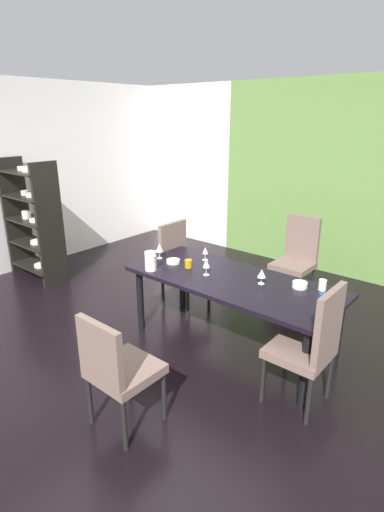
{
  "coord_description": "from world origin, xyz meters",
  "views": [
    {
      "loc": [
        2.68,
        -2.3,
        2.16
      ],
      "look_at": [
        0.3,
        0.53,
        0.85
      ],
      "focal_mm": 28.0,
      "sensor_mm": 36.0,
      "label": 1
    }
  ],
  "objects_px": {
    "wine_glass_near_window": "(159,248)",
    "chair_head_near": "(116,367)",
    "serving_bowl_right": "(173,261)",
    "chair_left_far": "(180,264)",
    "serving_bowl_near_shelf": "(300,285)",
    "cup_north": "(323,298)",
    "chair_right_near": "(311,344)",
    "cup_rear": "(322,285)",
    "chair_head_far": "(297,256)",
    "cup_south": "(188,264)",
    "wine_glass_east": "(262,274)",
    "pitcher_front": "(151,261)",
    "wine_glass_left": "(206,264)",
    "wine_glass_center": "(205,251)",
    "display_shelf": "(33,220)",
    "dining_table": "(232,286)"
  },
  "relations": [
    {
      "from": "chair_left_far",
      "to": "serving_bowl_near_shelf",
      "type": "distance_m",
      "value": 1.52
    },
    {
      "from": "serving_bowl_right",
      "to": "chair_head_near",
      "type": "bearing_deg",
      "value": -62.2
    },
    {
      "from": "wine_glass_east",
      "to": "cup_rear",
      "type": "distance_m",
      "value": 0.53
    },
    {
      "from": "dining_table",
      "to": "cup_rear",
      "type": "relative_size",
      "value": 21.19
    },
    {
      "from": "cup_south",
      "to": "wine_glass_center",
      "type": "bearing_deg",
      "value": 91.5
    },
    {
      "from": "chair_left_far",
      "to": "serving_bowl_near_shelf",
      "type": "height_order",
      "value": "chair_left_far"
    },
    {
      "from": "serving_bowl_right",
      "to": "wine_glass_east",
      "type": "bearing_deg",
      "value": 6.89
    },
    {
      "from": "display_shelf",
      "to": "wine_glass_left",
      "type": "xyz_separation_m",
      "value": [
        2.83,
        0.18,
        0.01
      ]
    },
    {
      "from": "cup_north",
      "to": "cup_rear",
      "type": "xyz_separation_m",
      "value": [
        -0.11,
        0.24,
        0.01
      ]
    },
    {
      "from": "wine_glass_east",
      "to": "serving_bowl_near_shelf",
      "type": "xyz_separation_m",
      "value": [
        0.3,
        0.14,
        -0.07
      ]
    },
    {
      "from": "chair_left_far",
      "to": "chair_right_near",
      "type": "height_order",
      "value": "chair_right_near"
    },
    {
      "from": "serving_bowl_right",
      "to": "cup_north",
      "type": "relative_size",
      "value": 1.65
    },
    {
      "from": "dining_table",
      "to": "wine_glass_east",
      "type": "xyz_separation_m",
      "value": [
        0.26,
        0.07,
        0.18
      ]
    },
    {
      "from": "wine_glass_left",
      "to": "pitcher_front",
      "type": "height_order",
      "value": "pitcher_front"
    },
    {
      "from": "chair_right_near",
      "to": "cup_rear",
      "type": "relative_size",
      "value": 10.6
    },
    {
      "from": "cup_rear",
      "to": "pitcher_front",
      "type": "relative_size",
      "value": 0.5
    },
    {
      "from": "chair_right_near",
      "to": "cup_south",
      "type": "height_order",
      "value": "chair_right_near"
    },
    {
      "from": "chair_left_far",
      "to": "serving_bowl_near_shelf",
      "type": "relative_size",
      "value": 7.86
    },
    {
      "from": "chair_right_near",
      "to": "wine_glass_center",
      "type": "xyz_separation_m",
      "value": [
        -1.45,
        0.56,
        0.27
      ]
    },
    {
      "from": "dining_table",
      "to": "chair_head_far",
      "type": "height_order",
      "value": "chair_head_far"
    },
    {
      "from": "chair_right_near",
      "to": "wine_glass_near_window",
      "type": "relative_size",
      "value": 6.15
    },
    {
      "from": "chair_right_near",
      "to": "wine_glass_near_window",
      "type": "bearing_deg",
      "value": 81.13
    },
    {
      "from": "chair_right_near",
      "to": "cup_north",
      "type": "xyz_separation_m",
      "value": [
        -0.09,
        0.37,
        0.21
      ]
    },
    {
      "from": "cup_south",
      "to": "pitcher_front",
      "type": "xyz_separation_m",
      "value": [
        -0.24,
        -0.29,
        0.06
      ]
    },
    {
      "from": "dining_table",
      "to": "chair_left_far",
      "type": "relative_size",
      "value": 2.01
    },
    {
      "from": "chair_head_near",
      "to": "wine_glass_left",
      "type": "xyz_separation_m",
      "value": [
        -0.26,
        1.33,
        0.32
      ]
    },
    {
      "from": "chair_head_far",
      "to": "wine_glass_center",
      "type": "relative_size",
      "value": 7.18
    },
    {
      "from": "wine_glass_east",
      "to": "cup_north",
      "type": "relative_size",
      "value": 1.63
    },
    {
      "from": "wine_glass_near_window",
      "to": "wine_glass_east",
      "type": "height_order",
      "value": "wine_glass_near_window"
    },
    {
      "from": "display_shelf",
      "to": "wine_glass_center",
      "type": "bearing_deg",
      "value": 11.03
    },
    {
      "from": "wine_glass_near_window",
      "to": "wine_glass_center",
      "type": "height_order",
      "value": "wine_glass_near_window"
    },
    {
      "from": "dining_table",
      "to": "display_shelf",
      "type": "relative_size",
      "value": 1.25
    },
    {
      "from": "chair_right_near",
      "to": "serving_bowl_near_shelf",
      "type": "relative_size",
      "value": 7.88
    },
    {
      "from": "wine_glass_near_window",
      "to": "cup_north",
      "type": "distance_m",
      "value": 1.77
    },
    {
      "from": "wine_glass_center",
      "to": "cup_south",
      "type": "xyz_separation_m",
      "value": [
        0.01,
        -0.28,
        -0.06
      ]
    },
    {
      "from": "serving_bowl_near_shelf",
      "to": "serving_bowl_right",
      "type": "distance_m",
      "value": 1.3
    },
    {
      "from": "chair_right_near",
      "to": "serving_bowl_near_shelf",
      "type": "xyz_separation_m",
      "value": [
        -0.37,
        0.54,
        0.19
      ]
    },
    {
      "from": "display_shelf",
      "to": "chair_left_far",
      "type": "bearing_deg",
      "value": 15.29
    },
    {
      "from": "wine_glass_near_window",
      "to": "wine_glass_left",
      "type": "relative_size",
      "value": 1.02
    },
    {
      "from": "chair_left_far",
      "to": "cup_south",
      "type": "height_order",
      "value": "chair_left_far"
    },
    {
      "from": "chair_head_far",
      "to": "serving_bowl_near_shelf",
      "type": "bearing_deg",
      "value": 116.63
    },
    {
      "from": "chair_head_far",
      "to": "cup_south",
      "type": "bearing_deg",
      "value": 72.41
    },
    {
      "from": "display_shelf",
      "to": "wine_glass_east",
      "type": "height_order",
      "value": "display_shelf"
    },
    {
      "from": "display_shelf",
      "to": "wine_glass_east",
      "type": "bearing_deg",
      "value": 5.74
    },
    {
      "from": "chair_right_near",
      "to": "cup_north",
      "type": "height_order",
      "value": "chair_right_near"
    },
    {
      "from": "cup_north",
      "to": "serving_bowl_near_shelf",
      "type": "bearing_deg",
      "value": 149.58
    },
    {
      "from": "dining_table",
      "to": "chair_right_near",
      "type": "distance_m",
      "value": 1.0
    },
    {
      "from": "chair_head_near",
      "to": "cup_north",
      "type": "relative_size",
      "value": 10.58
    },
    {
      "from": "serving_bowl_right",
      "to": "chair_head_far",
      "type": "bearing_deg",
      "value": 65.48
    },
    {
      "from": "wine_glass_near_window",
      "to": "chair_head_near",
      "type": "bearing_deg",
      "value": -56.05
    }
  ]
}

